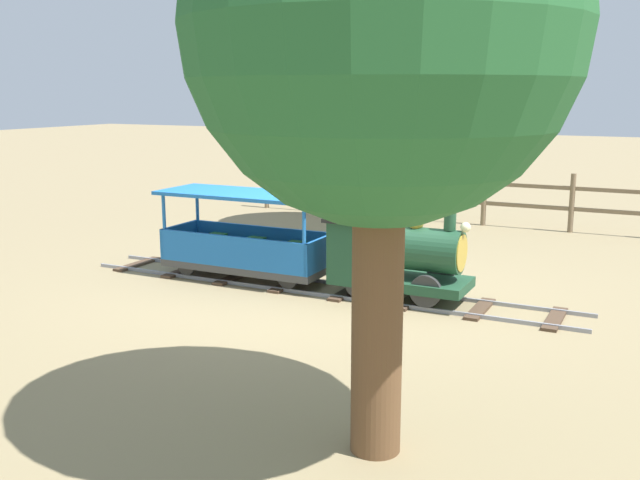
{
  "coord_description": "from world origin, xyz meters",
  "views": [
    {
      "loc": [
        6.85,
        3.43,
        2.13
      ],
      "look_at": [
        0.0,
        0.05,
        0.55
      ],
      "focal_mm": 40.82,
      "sensor_mm": 36.0,
      "label": 1
    }
  ],
  "objects_px": {
    "conductor_person": "(387,192)",
    "oak_tree_near": "(381,57)",
    "locomotive": "(393,254)",
    "passenger_car": "(247,244)",
    "oak_tree_far": "(382,29)"
  },
  "relations": [
    {
      "from": "locomotive",
      "to": "passenger_car",
      "type": "height_order",
      "value": "locomotive"
    },
    {
      "from": "locomotive",
      "to": "passenger_car",
      "type": "distance_m",
      "value": 1.76
    },
    {
      "from": "locomotive",
      "to": "conductor_person",
      "type": "distance_m",
      "value": 1.28
    },
    {
      "from": "passenger_car",
      "to": "conductor_person",
      "type": "height_order",
      "value": "conductor_person"
    },
    {
      "from": "oak_tree_far",
      "to": "oak_tree_near",
      "type": "bearing_deg",
      "value": -158.45
    },
    {
      "from": "locomotive",
      "to": "conductor_person",
      "type": "height_order",
      "value": "conductor_person"
    },
    {
      "from": "oak_tree_near",
      "to": "oak_tree_far",
      "type": "xyz_separation_m",
      "value": [
        6.44,
        2.54,
        -0.15
      ]
    },
    {
      "from": "conductor_person",
      "to": "oak_tree_far",
      "type": "relative_size",
      "value": 0.45
    },
    {
      "from": "conductor_person",
      "to": "oak_tree_near",
      "type": "height_order",
      "value": "oak_tree_near"
    },
    {
      "from": "conductor_person",
      "to": "oak_tree_far",
      "type": "height_order",
      "value": "oak_tree_far"
    },
    {
      "from": "conductor_person",
      "to": "oak_tree_near",
      "type": "relative_size",
      "value": 0.43
    },
    {
      "from": "passenger_car",
      "to": "conductor_person",
      "type": "relative_size",
      "value": 1.23
    },
    {
      "from": "oak_tree_near",
      "to": "oak_tree_far",
      "type": "bearing_deg",
      "value": 21.55
    },
    {
      "from": "passenger_car",
      "to": "oak_tree_far",
      "type": "relative_size",
      "value": 0.56
    },
    {
      "from": "passenger_car",
      "to": "oak_tree_far",
      "type": "height_order",
      "value": "oak_tree_far"
    }
  ]
}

